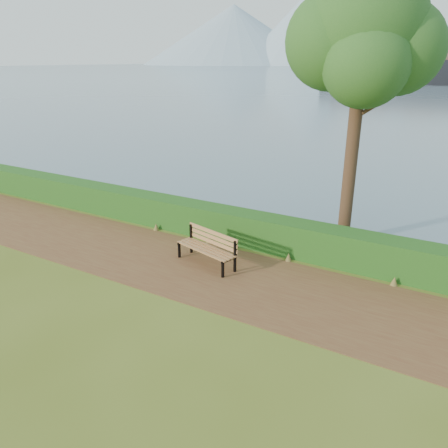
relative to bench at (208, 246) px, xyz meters
The scene contains 5 objects.
ground 0.98m from the bench, 68.59° to the right, with size 140.00×140.00×0.00m, color #54601B.
path 0.77m from the bench, 57.03° to the right, with size 40.00×3.40×0.01m, color brown.
hedge 1.87m from the bench, 80.83° to the left, with size 32.00×0.85×1.00m, color #1A4012.
bench is the anchor object (origin of this frame).
tree 7.09m from the bench, 49.83° to the left, with size 4.18×3.42×8.18m.
Camera 1 is at (5.70, -8.72, 5.44)m, focal length 35.00 mm.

